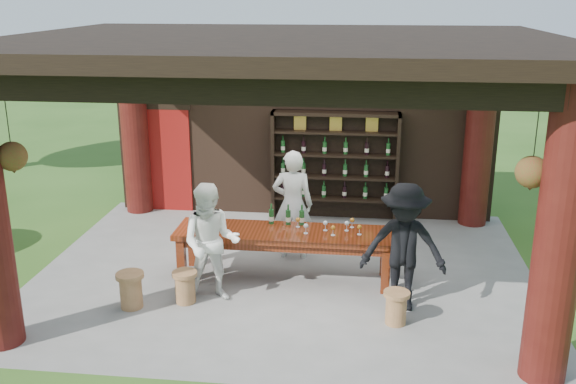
# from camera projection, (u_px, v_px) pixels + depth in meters

# --- Properties ---
(ground) EXTENTS (90.00, 90.00, 0.00)m
(ground) POSITION_uv_depth(u_px,v_px,m) (285.00, 272.00, 9.72)
(ground) COLOR #2D5119
(ground) RESTS_ON ground
(pavilion) EXTENTS (7.50, 6.00, 3.60)m
(pavilion) POSITION_uv_depth(u_px,v_px,m) (287.00, 128.00, 9.49)
(pavilion) COLOR slate
(pavilion) RESTS_ON ground
(wine_shelf) EXTENTS (2.30, 0.35, 2.03)m
(wine_shelf) POSITION_uv_depth(u_px,v_px,m) (335.00, 167.00, 11.67)
(wine_shelf) COLOR black
(wine_shelf) RESTS_ON ground
(tasting_table) EXTENTS (3.17, 0.83, 0.75)m
(tasting_table) POSITION_uv_depth(u_px,v_px,m) (284.00, 238.00, 9.33)
(tasting_table) COLOR #4E1E0B
(tasting_table) RESTS_ON ground
(stool_near_left) EXTENTS (0.34, 0.34, 0.45)m
(stool_near_left) POSITION_uv_depth(u_px,v_px,m) (185.00, 286.00, 8.71)
(stool_near_left) COLOR brown
(stool_near_left) RESTS_ON ground
(stool_near_right) EXTENTS (0.34, 0.34, 0.44)m
(stool_near_right) POSITION_uv_depth(u_px,v_px,m) (396.00, 307.00, 8.15)
(stool_near_right) COLOR brown
(stool_near_right) RESTS_ON ground
(stool_far_left) EXTENTS (0.38, 0.38, 0.50)m
(stool_far_left) POSITION_uv_depth(u_px,v_px,m) (131.00, 289.00, 8.57)
(stool_far_left) COLOR brown
(stool_far_left) RESTS_ON ground
(host) EXTENTS (0.65, 0.43, 1.75)m
(host) POSITION_uv_depth(u_px,v_px,m) (293.00, 205.00, 10.04)
(host) COLOR silver
(host) RESTS_ON ground
(guest_woman) EXTENTS (0.86, 0.70, 1.66)m
(guest_woman) POSITION_uv_depth(u_px,v_px,m) (211.00, 243.00, 8.63)
(guest_woman) COLOR white
(guest_woman) RESTS_ON ground
(guest_man) EXTENTS (1.16, 0.71, 1.74)m
(guest_man) POSITION_uv_depth(u_px,v_px,m) (404.00, 247.00, 8.38)
(guest_man) COLOR black
(guest_man) RESTS_ON ground
(table_bottles) EXTENTS (0.54, 0.09, 0.31)m
(table_bottles) POSITION_uv_depth(u_px,v_px,m) (287.00, 214.00, 9.52)
(table_bottles) COLOR #194C1E
(table_bottles) RESTS_ON tasting_table
(table_glasses) EXTENTS (0.97, 0.42, 0.15)m
(table_glasses) POSITION_uv_depth(u_px,v_px,m) (331.00, 226.00, 9.26)
(table_glasses) COLOR silver
(table_glasses) RESTS_ON tasting_table
(napkin_basket) EXTENTS (0.26, 0.18, 0.14)m
(napkin_basket) POSITION_uv_depth(u_px,v_px,m) (210.00, 223.00, 9.42)
(napkin_basket) COLOR #BF6672
(napkin_basket) RESTS_ON tasting_table
(shrubs) EXTENTS (15.28, 7.88, 1.36)m
(shrubs) POSITION_uv_depth(u_px,v_px,m) (476.00, 231.00, 9.85)
(shrubs) COLOR #194C14
(shrubs) RESTS_ON ground
(trees) EXTENTS (21.57, 10.70, 4.80)m
(trees) POSITION_uv_depth(u_px,v_px,m) (513.00, 40.00, 9.67)
(trees) COLOR #3F2819
(trees) RESTS_ON ground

